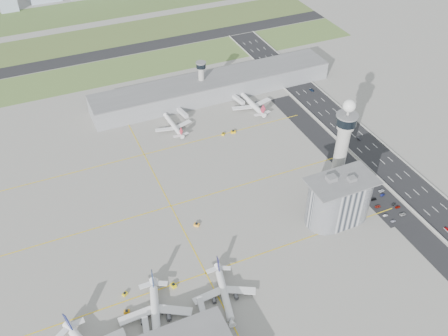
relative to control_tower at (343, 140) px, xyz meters
name	(u,v)px	position (x,y,z in m)	size (l,w,h in m)	color
ground	(246,218)	(-72.00, -8.00, -35.04)	(1000.00, 1000.00, 0.00)	#9A9890
grass_strip_0	(123,69)	(-92.00, 217.00, -35.00)	(480.00, 50.00, 0.08)	#536D33
grass_strip_1	(104,38)	(-92.00, 292.00, -35.00)	(480.00, 60.00, 0.08)	#485F2D
grass_strip_2	(88,11)	(-92.00, 372.00, -35.00)	(480.00, 70.00, 0.08)	#506A32
runway	(113,53)	(-92.00, 254.00, -34.98)	(480.00, 22.00, 0.10)	black
highway	(393,171)	(43.00, -8.00, -34.99)	(28.00, 500.00, 0.10)	black
barrier_left	(377,176)	(29.00, -8.00, -34.44)	(0.60, 500.00, 1.20)	#9E9E99
barrier_right	(409,166)	(57.00, -8.00, -34.44)	(0.60, 500.00, 1.20)	#9E9E99
landside_road	(373,190)	(18.00, -18.00, -35.00)	(18.00, 260.00, 0.08)	black
parking_lot	(382,202)	(16.00, -30.00, -34.99)	(20.00, 44.00, 0.10)	black
taxiway_line_h_0	(206,273)	(-112.00, -38.00, -35.04)	(260.00, 0.60, 0.01)	yellow
taxiway_line_h_1	(171,206)	(-112.00, 22.00, -35.04)	(260.00, 0.60, 0.01)	yellow
taxiway_line_h_2	(144,154)	(-112.00, 82.00, -35.04)	(260.00, 0.60, 0.01)	yellow
taxiway_line_v	(171,206)	(-112.00, 22.00, -35.04)	(0.60, 260.00, 0.01)	yellow
control_tower	(343,140)	(0.00, 0.00, 0.00)	(14.00, 14.00, 64.50)	#ADAAA5
secondary_tower	(201,76)	(-42.00, 142.00, -16.24)	(8.60, 8.60, 31.90)	#ADAAA5
admin_building	(339,200)	(-20.01, -30.00, -19.74)	(42.00, 24.00, 33.50)	#B2B2B7
terminal_pier	(213,86)	(-32.00, 140.00, -27.14)	(210.00, 32.00, 15.80)	gray
airplane_near_b	(155,312)	(-146.89, -55.33, -28.67)	(45.49, 38.67, 12.74)	white
airplane_near_c	(225,292)	(-109.16, -57.97, -29.30)	(41.00, 34.85, 11.48)	white
airplane_far_a	(173,123)	(-80.94, 105.23, -29.98)	(36.16, 30.74, 10.13)	white
airplane_far_b	(252,101)	(-10.86, 108.74, -29.05)	(42.76, 36.35, 11.97)	white
jet_bridge_near_2	(205,322)	(-125.00, -69.00, -32.19)	(14.00, 3.00, 5.70)	silver
jet_bridge_far_0	(178,110)	(-70.00, 124.00, -32.19)	(14.00, 3.00, 5.70)	silver
jet_bridge_far_1	(234,97)	(-20.00, 124.00, -32.19)	(14.00, 3.00, 5.70)	silver
tug_0	(125,294)	(-157.56, -33.82, -34.20)	(1.99, 2.90, 1.69)	yellow
tug_1	(127,312)	(-159.67, -45.27, -34.14)	(2.14, 3.11, 1.81)	orange
tug_2	(173,285)	(-131.69, -39.17, -34.05)	(2.34, 3.41, 1.98)	yellow
tug_3	(197,224)	(-103.10, -1.16, -34.07)	(2.31, 3.35, 1.95)	#FAA528
tug_4	(223,134)	(-48.58, 81.41, -34.19)	(2.02, 2.94, 1.71)	yellow
tug_5	(233,132)	(-40.45, 80.75, -34.01)	(2.44, 3.55, 2.06)	#F2B208
car_lot_0	(393,221)	(10.96, -47.90, -34.49)	(1.30, 3.23, 1.10)	silver
car_lot_1	(386,215)	(9.82, -41.85, -34.47)	(1.20, 3.44, 1.13)	#B0B0B0
car_lot_2	(378,206)	(10.40, -33.21, -34.49)	(1.82, 3.94, 1.10)	#A0271A
car_lot_3	(374,199)	(12.18, -26.50, -34.46)	(1.63, 4.00, 1.16)	black
car_lot_4	(365,192)	(11.16, -18.54, -34.50)	(1.28, 3.19, 1.09)	navy
car_lot_5	(360,187)	(10.73, -12.98, -34.42)	(1.31, 3.74, 1.23)	silver
car_lot_6	(403,214)	(20.41, -45.53, -34.41)	(2.08, 4.52, 1.26)	#A7A7A7
car_lot_7	(398,207)	(21.94, -38.76, -34.50)	(1.52, 3.75, 1.09)	maroon
car_lot_8	(394,204)	(21.30, -35.67, -34.46)	(1.37, 3.41, 1.16)	#28282A
car_lot_9	(383,195)	(20.28, -25.38, -34.46)	(1.23, 3.54, 1.17)	#0D1249
car_lot_10	(381,191)	(22.16, -21.70, -34.47)	(1.90, 4.13, 1.15)	silver
car_lot_11	(375,185)	(21.33, -15.43, -34.47)	(1.61, 3.97, 1.15)	slate
car_hw_0	(447,229)	(36.82, -66.88, -34.48)	(1.32, 3.29, 1.12)	#AE060C
car_hw_1	(359,139)	(43.64, 33.41, -34.43)	(1.29, 3.71, 1.22)	#25252C
car_hw_2	(312,90)	(49.37, 110.84, -34.40)	(2.14, 4.64, 1.29)	#192A49
car_hw_4	(267,63)	(37.01, 172.34, -34.39)	(1.54, 3.83, 1.31)	#B1B1B1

